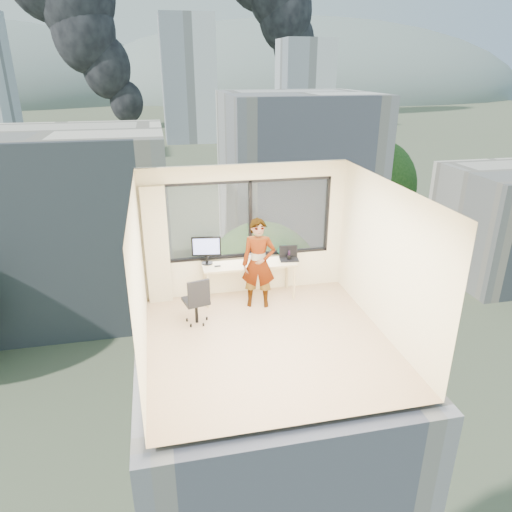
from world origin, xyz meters
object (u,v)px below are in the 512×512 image
object	(u,v)px
chair	(196,299)
person	(259,264)
game_console	(255,255)
laptop	(289,254)
handbag	(284,250)
desk	(249,280)
monitor	(206,250)

from	to	relation	value
chair	person	xyz separation A→B (m)	(1.23, 0.42, 0.40)
chair	game_console	bearing A→B (deg)	24.44
laptop	handbag	size ratio (longest dim) A/B	1.35
person	handbag	size ratio (longest dim) A/B	6.12
person	desk	bearing A→B (deg)	122.00
monitor	game_console	xyz separation A→B (m)	(0.98, 0.14, -0.24)
laptop	monitor	bearing A→B (deg)	-178.94
game_console	handbag	distance (m)	0.59
game_console	laptop	bearing A→B (deg)	-17.42
chair	person	distance (m)	1.36
person	laptop	size ratio (longest dim) A/B	4.52
desk	monitor	distance (m)	1.04
monitor	game_console	world-z (taller)	monitor
chair	handbag	distance (m)	2.16
chair	game_console	xyz separation A→B (m)	(1.29, 1.03, 0.33)
person	monitor	distance (m)	1.04
desk	chair	world-z (taller)	chair
handbag	chair	bearing A→B (deg)	-132.46
chair	game_console	size ratio (longest dim) A/B	3.00
desk	person	size ratio (longest dim) A/B	1.04
chair	monitor	distance (m)	1.10
desk	laptop	bearing A→B (deg)	-2.56
monitor	game_console	bearing A→B (deg)	15.99
game_console	laptop	xyz separation A→B (m)	(0.62, -0.29, 0.08)
laptop	handbag	bearing A→B (deg)	104.36
person	laptop	xyz separation A→B (m)	(0.68, 0.31, 0.00)
chair	laptop	xyz separation A→B (m)	(1.91, 0.74, 0.41)
chair	laptop	world-z (taller)	laptop
desk	game_console	size ratio (longest dim) A/B	5.87
chair	person	bearing A→B (deg)	4.85
game_console	handbag	bearing A→B (deg)	4.14
monitor	laptop	xyz separation A→B (m)	(1.60, -0.16, -0.16)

